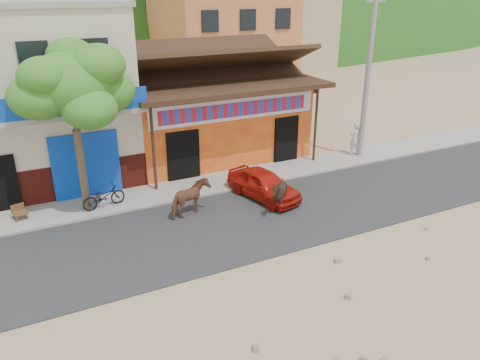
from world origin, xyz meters
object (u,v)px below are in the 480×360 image
at_px(scooter, 104,197).
at_px(pedestrian, 355,139).
at_px(cafe_chair_left, 19,207).
at_px(cow_dark, 279,195).
at_px(tree, 76,130).
at_px(utility_pole, 368,71).
at_px(cow_tan, 190,198).
at_px(red_car, 264,184).

bearing_deg(scooter, pedestrian, -98.38).
bearing_deg(cafe_chair_left, cow_dark, -35.95).
relative_size(tree, scooter, 3.72).
height_order(utility_pole, cow_dark, utility_pole).
distance_m(pedestrian, cafe_chair_left, 14.84).
height_order(cow_tan, scooter, cow_tan).
height_order(scooter, cafe_chair_left, cafe_chair_left).
distance_m(cow_dark, cafe_chair_left, 9.15).
distance_m(cow_tan, pedestrian, 9.61).
bearing_deg(tree, pedestrian, 1.84).
distance_m(cow_tan, scooter, 3.27).
height_order(utility_pole, red_car, utility_pole).
relative_size(pedestrian, cafe_chair_left, 1.67).
relative_size(red_car, pedestrian, 2.06).
height_order(red_car, pedestrian, pedestrian).
height_order(red_car, scooter, red_car).
bearing_deg(scooter, cow_tan, -135.45).
bearing_deg(cafe_chair_left, utility_pole, -14.23).
xyz_separation_m(tree, cow_tan, (3.30, -2.01, -2.43)).
xyz_separation_m(cow_dark, pedestrian, (6.32, 3.60, 0.22)).
bearing_deg(scooter, red_car, -117.42).
bearing_deg(cow_dark, red_car, 173.01).
bearing_deg(tree, scooter, -15.40).
height_order(cow_tan, cow_dark, cow_dark).
relative_size(tree, cow_tan, 3.92).
relative_size(tree, cafe_chair_left, 6.30).
bearing_deg(cow_tan, scooter, 31.46).
relative_size(utility_pole, cow_dark, 6.05).
bearing_deg(tree, cow_tan, -31.35).
bearing_deg(red_car, scooter, 149.87).
bearing_deg(pedestrian, tree, 11.89).
xyz_separation_m(utility_pole, pedestrian, (-0.20, 0.20, -3.20)).
xyz_separation_m(tree, scooter, (0.60, -0.17, -2.58)).
relative_size(scooter, pedestrian, 1.01).
relative_size(cow_dark, red_car, 0.40).
height_order(cow_tan, pedestrian, pedestrian).
bearing_deg(pedestrian, cow_dark, 39.73).
bearing_deg(cafe_chair_left, scooter, -21.08).
xyz_separation_m(cow_tan, cow_dark, (2.98, -1.19, 0.02)).
height_order(utility_pole, cow_tan, utility_pole).
height_order(utility_pole, pedestrian, utility_pole).
bearing_deg(utility_pole, pedestrian, 134.45).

